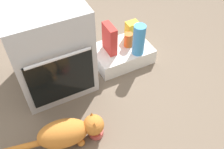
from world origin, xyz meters
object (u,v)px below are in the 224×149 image
pantry_cabinet (122,54)px  sauce_jar (128,40)px  water_bottle (139,40)px  oven (48,46)px  snack_bag (132,30)px  cereal_box (110,39)px  food_bowl (96,132)px  cat (68,132)px

pantry_cabinet → sauce_jar: bearing=2.4°
pantry_cabinet → water_bottle: size_ratio=1.84×
oven → snack_bag: (0.83, 0.06, -0.15)m
water_bottle → cereal_box: bearing=147.3°
oven → cereal_box: 0.55m
snack_bag → sauce_jar: bearing=-134.9°
food_bowl → cereal_box: bearing=56.0°
sauce_jar → snack_bag: (0.09, 0.09, 0.02)m
cat → sauce_jar: size_ratio=5.43×
sauce_jar → cereal_box: cereal_box is taller
pantry_cabinet → cereal_box: bearing=172.0°
cat → snack_bag: (0.93, 0.71, 0.12)m
cat → oven: bearing=92.2°
oven → cereal_box: oven is taller
cereal_box → sauce_jar: bearing=-4.4°
food_bowl → pantry_cabinet: bearing=48.6°
snack_bag → oven: bearing=-176.1°
cat → cereal_box: (0.65, 0.63, 0.17)m
oven → water_bottle: oven is taller
cereal_box → oven: bearing=177.6°
pantry_cabinet → sauce_jar: size_ratio=3.94×
pantry_cabinet → sauce_jar: sauce_jar is taller
cereal_box → water_bottle: size_ratio=0.93×
sauce_jar → water_bottle: size_ratio=0.47×
oven → cat: bearing=-99.0°
oven → food_bowl: bearing=-82.2°
cat → food_bowl: bearing=0.0°
food_bowl → snack_bag: (0.73, 0.75, 0.21)m
oven → cereal_box: (0.54, -0.02, -0.10)m
food_bowl → water_bottle: 0.89m
snack_bag → water_bottle: (-0.06, -0.22, 0.06)m
oven → pantry_cabinet: oven is taller
pantry_cabinet → cereal_box: (-0.12, 0.02, 0.22)m
oven → pantry_cabinet: bearing=-3.5°
food_bowl → water_bottle: bearing=38.0°
sauce_jar → pantry_cabinet: bearing=-177.6°
sauce_jar → water_bottle: water_bottle is taller
oven → pantry_cabinet: 0.74m
pantry_cabinet → sauce_jar: 0.16m
oven → snack_bag: 0.84m
sauce_jar → snack_bag: 0.13m
cereal_box → food_bowl: bearing=-124.0°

